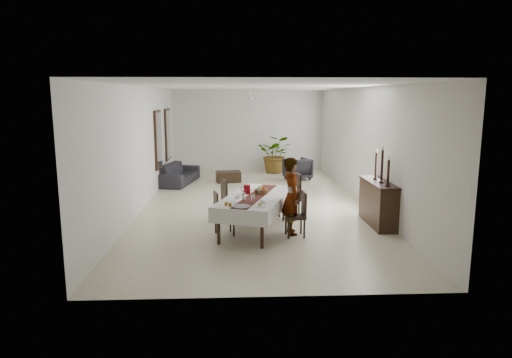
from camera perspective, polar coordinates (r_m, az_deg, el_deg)
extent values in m
cube|color=beige|center=(12.72, -0.20, -3.12)|extent=(6.00, 12.00, 0.00)
cube|color=silver|center=(12.37, -0.21, 11.45)|extent=(6.00, 12.00, 0.02)
cube|color=silver|center=(18.42, -1.01, 6.07)|extent=(6.00, 0.02, 3.20)
cube|color=silver|center=(6.52, 2.05, -1.61)|extent=(6.00, 0.02, 3.20)
cube|color=silver|center=(12.68, -13.92, 3.88)|extent=(0.02, 12.00, 3.20)
cube|color=silver|center=(12.92, 13.24, 4.02)|extent=(0.02, 12.00, 3.20)
cube|color=black|center=(10.08, 0.00, -2.32)|extent=(1.75, 2.67, 0.05)
cylinder|color=black|center=(9.23, -4.70, -6.01)|extent=(0.09, 0.09, 0.72)
cylinder|color=black|center=(8.97, 0.76, -6.47)|extent=(0.09, 0.09, 0.72)
cylinder|color=black|center=(11.39, -0.60, -2.85)|extent=(0.09, 0.09, 0.72)
cylinder|color=black|center=(11.17, 3.87, -3.13)|extent=(0.09, 0.09, 0.72)
cube|color=silver|center=(10.07, 0.00, -2.15)|extent=(1.99, 2.90, 0.01)
cube|color=white|center=(10.28, -3.23, -2.77)|extent=(0.84, 2.52, 0.31)
cube|color=white|center=(9.96, 3.34, -3.19)|extent=(0.84, 2.52, 0.31)
cube|color=silver|center=(8.88, -2.31, -4.85)|extent=(1.16, 0.39, 0.31)
cube|color=white|center=(11.35, 1.80, -1.51)|extent=(1.16, 0.39, 0.31)
cube|color=#5B201A|center=(10.07, 0.00, -2.11)|extent=(1.15, 2.55, 0.00)
cylinder|color=maroon|center=(10.27, -1.15, -1.30)|extent=(0.19, 0.19, 0.21)
torus|color=maroon|center=(10.29, -1.62, -1.27)|extent=(0.12, 0.06, 0.12)
cylinder|color=white|center=(9.39, -0.38, -2.48)|extent=(0.07, 0.07, 0.17)
cylinder|color=silver|center=(9.55, -1.51, -2.27)|extent=(0.07, 0.07, 0.17)
cylinder|color=white|center=(10.09, 0.36, -1.59)|extent=(0.07, 0.07, 0.17)
cylinder|color=white|center=(9.40, 0.79, -2.82)|extent=(0.09, 0.09, 0.06)
cylinder|color=silver|center=(9.41, 0.79, -2.96)|extent=(0.15, 0.15, 0.01)
cylinder|color=silver|center=(9.82, -2.30, -2.27)|extent=(0.09, 0.09, 0.06)
cylinder|color=white|center=(9.82, -2.30, -2.41)|extent=(0.15, 0.15, 0.01)
cylinder|color=white|center=(9.11, 0.48, -3.39)|extent=(0.25, 0.25, 0.02)
sphere|color=tan|center=(9.11, 0.48, -3.22)|extent=(0.09, 0.09, 0.09)
cylinder|color=silver|center=(9.44, -3.07, -2.93)|extent=(0.25, 0.25, 0.02)
cylinder|color=silver|center=(10.69, -0.88, -1.35)|extent=(0.25, 0.25, 0.02)
cylinder|color=#3F3F44|center=(9.06, -1.85, -3.46)|extent=(0.37, 0.37, 0.02)
cylinder|color=#965E15|center=(9.09, -3.27, -3.24)|extent=(0.07, 0.07, 0.08)
cylinder|color=#966815|center=(9.18, -3.75, -3.11)|extent=(0.07, 0.07, 0.08)
cylinder|color=brown|center=(10.29, 0.66, -1.56)|extent=(0.31, 0.31, 0.10)
sphere|color=maroon|center=(10.29, 0.86, -1.13)|extent=(0.09, 0.09, 0.09)
sphere|color=olive|center=(10.31, 0.49, -1.09)|extent=(0.08, 0.08, 0.08)
sphere|color=gold|center=(10.23, 0.59, -1.19)|extent=(0.09, 0.09, 0.09)
cube|color=black|center=(9.74, 4.91, -4.74)|extent=(0.43, 0.43, 0.05)
cylinder|color=black|center=(9.68, 6.06, -6.24)|extent=(0.04, 0.04, 0.40)
cylinder|color=black|center=(9.99, 5.65, -5.71)|extent=(0.04, 0.04, 0.40)
cylinder|color=black|center=(9.62, 4.10, -6.32)|extent=(0.04, 0.04, 0.40)
cylinder|color=black|center=(9.93, 3.76, -5.78)|extent=(0.04, 0.04, 0.40)
cube|color=black|center=(9.71, 6.01, -3.11)|extent=(0.06, 0.41, 0.52)
cube|color=black|center=(11.11, 4.17, -2.50)|extent=(0.53, 0.53, 0.05)
cylinder|color=black|center=(11.05, 5.38, -3.99)|extent=(0.05, 0.05, 0.47)
cylinder|color=black|center=(11.40, 4.83, -3.52)|extent=(0.05, 0.05, 0.47)
cylinder|color=black|center=(10.95, 3.44, -4.09)|extent=(0.05, 0.05, 0.47)
cylinder|color=black|center=(11.31, 2.95, -3.62)|extent=(0.05, 0.05, 0.47)
cube|color=black|center=(11.11, 5.25, -0.84)|extent=(0.11, 0.47, 0.60)
cube|color=black|center=(9.84, -3.96, -4.61)|extent=(0.48, 0.48, 0.05)
cylinder|color=black|center=(10.02, -5.06, -5.67)|extent=(0.05, 0.05, 0.40)
cylinder|color=black|center=(9.71, -4.70, -6.18)|extent=(0.05, 0.05, 0.40)
cylinder|color=black|center=(10.08, -3.21, -5.54)|extent=(0.05, 0.05, 0.40)
cylinder|color=black|center=(9.77, -2.79, -6.05)|extent=(0.05, 0.05, 0.40)
cube|color=black|center=(9.74, -5.03, -3.12)|extent=(0.13, 0.40, 0.51)
cube|color=black|center=(10.98, -3.01, -2.87)|extent=(0.55, 0.55, 0.05)
cylinder|color=black|center=(11.14, -4.16, -3.95)|extent=(0.05, 0.05, 0.43)
cylinder|color=black|center=(10.82, -3.59, -4.38)|extent=(0.05, 0.05, 0.43)
cylinder|color=black|center=(11.25, -2.44, -3.79)|extent=(0.05, 0.05, 0.43)
cylinder|color=black|center=(10.93, -1.82, -4.21)|extent=(0.05, 0.05, 0.43)
cube|color=black|center=(10.85, -4.01, -1.45)|extent=(0.18, 0.42, 0.55)
imported|color=#999CA1|center=(9.84, 4.49, -2.13)|extent=(0.46, 0.64, 1.67)
cube|color=black|center=(10.97, 14.99, -2.99)|extent=(0.44, 1.64, 0.99)
cube|color=black|center=(10.87, 15.11, -0.38)|extent=(0.48, 1.71, 0.03)
cylinder|color=black|center=(10.30, 16.13, -0.81)|extent=(0.11, 0.11, 0.03)
cylinder|color=black|center=(10.25, 16.21, 0.78)|extent=(0.05, 0.05, 0.55)
cylinder|color=white|center=(10.21, 16.30, 2.54)|extent=(0.04, 0.04, 0.09)
cylinder|color=black|center=(10.71, 15.39, -0.36)|extent=(0.11, 0.11, 0.03)
cylinder|color=black|center=(10.65, 15.48, 1.61)|extent=(0.05, 0.05, 0.71)
cylinder|color=silver|center=(10.60, 15.58, 3.74)|extent=(0.04, 0.04, 0.09)
cylinder|color=black|center=(11.12, 14.70, 0.05)|extent=(0.11, 0.11, 0.03)
cylinder|color=black|center=(11.07, 14.77, 1.67)|extent=(0.05, 0.05, 0.60)
cylinder|color=#EAE7CB|center=(11.03, 14.85, 3.44)|extent=(0.04, 0.04, 0.09)
imported|color=#262328|center=(15.90, -9.66, 0.67)|extent=(1.32, 2.43, 0.67)
imported|color=#2C282E|center=(16.48, 5.20, 1.29)|extent=(1.08, 1.10, 0.77)
cube|color=black|center=(15.95, -3.47, 0.29)|extent=(0.91, 0.67, 0.37)
imported|color=#326127|center=(17.82, 2.48, 3.12)|extent=(1.60, 1.48, 1.47)
cube|color=black|center=(14.82, -12.13, 4.83)|extent=(0.06, 1.05, 1.85)
cube|color=silver|center=(14.82, -12.00, 4.83)|extent=(0.01, 0.90, 1.70)
cube|color=black|center=(16.89, -10.98, 5.51)|extent=(0.06, 1.05, 1.85)
cube|color=silver|center=(16.88, -10.86, 5.51)|extent=(0.01, 0.90, 1.70)
cylinder|color=white|center=(15.37, -0.70, 10.84)|extent=(0.04, 0.04, 0.20)
cylinder|color=white|center=(15.37, -0.70, 10.10)|extent=(0.16, 0.16, 0.08)
cube|color=silver|center=(15.72, -0.74, 10.10)|extent=(0.10, 0.55, 0.01)
cube|color=silver|center=(15.02, -0.65, 10.09)|extent=(0.10, 0.55, 0.01)
cube|color=silver|center=(15.39, 0.63, 10.10)|extent=(0.55, 0.10, 0.01)
cube|color=beige|center=(15.36, -2.02, 10.09)|extent=(0.55, 0.10, 0.01)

